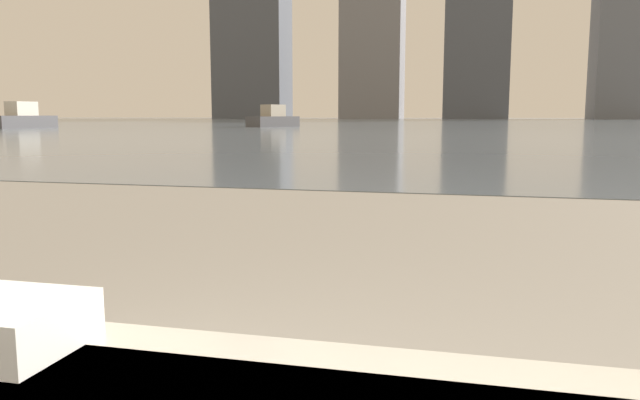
# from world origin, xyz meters

# --- Properties ---
(harbor_water) EXTENTS (180.00, 110.00, 0.01)m
(harbor_water) POSITION_xyz_m (0.00, 62.00, 0.01)
(harbor_water) COLOR slate
(harbor_water) RESTS_ON ground_plane
(harbor_boat_0) EXTENTS (2.14, 4.60, 1.66)m
(harbor_boat_0) POSITION_xyz_m (-27.39, 34.21, 0.60)
(harbor_boat_0) COLOR #4C4C51
(harbor_boat_0) RESTS_ON harbor_water
(harbor_boat_1) EXTENTS (2.97, 4.29, 1.53)m
(harbor_boat_1) POSITION_xyz_m (-13.16, 41.92, 0.55)
(harbor_boat_1) COLOR #4C4C51
(harbor_boat_1) RESTS_ON harbor_water
(skyline_tower_2) EXTENTS (11.37, 7.33, 37.96)m
(skyline_tower_2) POSITION_xyz_m (0.46, 118.00, 18.98)
(skyline_tower_2) COLOR #4C515B
(skyline_tower_2) RESTS_ON ground_plane
(skyline_tower_3) EXTENTS (9.22, 9.50, 25.30)m
(skyline_tower_3) POSITION_xyz_m (24.49, 118.00, 12.65)
(skyline_tower_3) COLOR slate
(skyline_tower_3) RESTS_ON ground_plane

